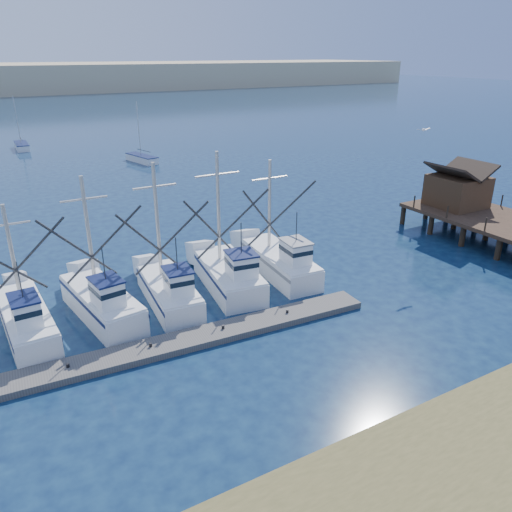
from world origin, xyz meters
The scene contains 7 objects.
ground centered at (0.00, 0.00, 0.00)m, with size 500.00×500.00×0.00m, color #0C1B38.
floating_dock centered at (-8.66, 6.16, 0.18)m, with size 27.16×1.81×0.36m, color #56524D.
timber_pier centered at (21.50, 8.46, 2.57)m, with size 7.00×20.00×8.00m.
trawler_fleet centered at (-9.04, 10.92, 0.99)m, with size 26.75×8.26×10.12m.
sailboat_near centered at (6.66, 52.69, 0.50)m, with size 3.01×6.22×8.10m.
sailboat_far centered at (-6.74, 71.70, 0.49)m, with size 1.79×6.08×8.10m.
flying_gull centered at (14.38, 10.06, 9.14)m, with size 1.22×0.22×0.22m.
Camera 1 is at (-13.71, -15.41, 14.24)m, focal length 35.00 mm.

